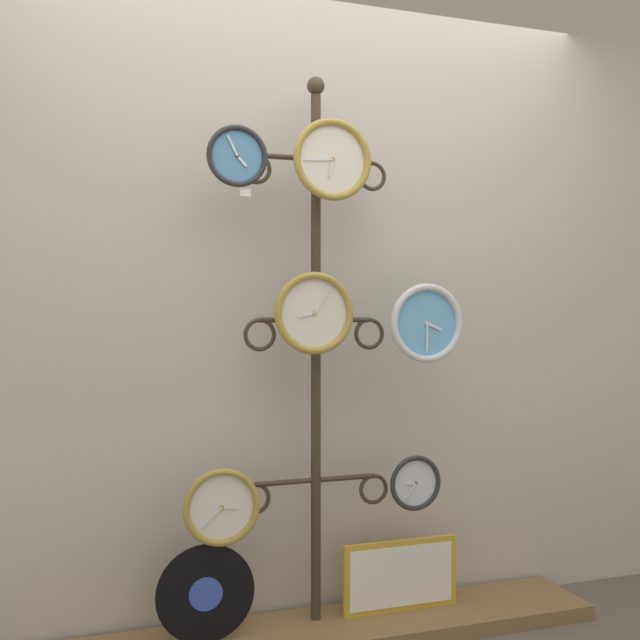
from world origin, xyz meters
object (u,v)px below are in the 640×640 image
at_px(clock_top_center, 332,160).
at_px(clock_bottom_left, 221,507).
at_px(clock_top_left, 237,156).
at_px(vinyl_record, 206,594).
at_px(clock_middle_right, 426,323).
at_px(display_stand, 316,453).
at_px(clock_middle_center, 314,313).
at_px(clock_bottom_right, 415,483).
at_px(picture_frame, 401,576).

distance_m(clock_top_center, clock_bottom_left, 1.33).
height_order(clock_top_left, vinyl_record, clock_top_left).
bearing_deg(clock_middle_right, display_stand, 164.75).
distance_m(clock_middle_center, clock_middle_right, 0.45).
bearing_deg(clock_bottom_left, clock_bottom_right, -0.40).
xyz_separation_m(clock_top_left, clock_middle_center, (0.29, -0.00, -0.56)).
bearing_deg(clock_middle_center, clock_middle_right, -3.55).
bearing_deg(clock_middle_right, clock_middle_center, 176.45).
xyz_separation_m(clock_middle_center, clock_bottom_left, (-0.35, -0.01, -0.69)).
xyz_separation_m(clock_middle_center, clock_middle_right, (0.45, -0.03, -0.04)).
relative_size(clock_top_center, clock_bottom_left, 1.10).
relative_size(display_stand, picture_frame, 4.45).
bearing_deg(clock_middle_center, display_stand, 67.30).
bearing_deg(clock_bottom_left, clock_middle_center, 1.67).
distance_m(display_stand, clock_middle_center, 0.54).
height_order(display_stand, clock_middle_center, display_stand).
relative_size(clock_middle_right, clock_bottom_left, 1.10).
bearing_deg(display_stand, clock_middle_center, -112.70).
relative_size(clock_top_left, vinyl_record, 0.63).
height_order(clock_middle_right, clock_bottom_right, clock_middle_right).
height_order(clock_bottom_right, picture_frame, clock_bottom_right).
bearing_deg(picture_frame, clock_top_left, -175.79).
bearing_deg(clock_bottom_left, clock_top_center, 0.13).
bearing_deg(clock_top_left, clock_bottom_right, -1.28).
height_order(clock_top_left, clock_middle_right, clock_top_left).
relative_size(display_stand, vinyl_record, 6.03).
xyz_separation_m(clock_top_center, clock_middle_center, (-0.07, 0.01, -0.57)).
xyz_separation_m(vinyl_record, picture_frame, (0.78, 0.05, -0.04)).
height_order(clock_top_center, clock_bottom_left, clock_top_center).
bearing_deg(clock_top_left, clock_middle_right, -2.17).
xyz_separation_m(clock_middle_center, vinyl_record, (-0.40, 0.00, -1.00)).
bearing_deg(vinyl_record, picture_frame, 3.34).
relative_size(display_stand, clock_middle_right, 6.97).
relative_size(clock_middle_center, clock_bottom_right, 1.44).
relative_size(clock_top_center, clock_middle_right, 1.00).
distance_m(clock_top_left, clock_middle_right, 0.95).
bearing_deg(clock_middle_right, clock_top_center, 177.20).
bearing_deg(picture_frame, clock_middle_center, -172.55).
xyz_separation_m(clock_bottom_left, clock_bottom_right, (0.75, -0.01, 0.03)).
bearing_deg(clock_top_center, clock_bottom_left, -179.87).
height_order(clock_bottom_right, vinyl_record, clock_bottom_right).
distance_m(clock_middle_right, vinyl_record, 1.28).
xyz_separation_m(clock_top_center, clock_middle_right, (0.38, -0.02, -0.61)).
height_order(clock_top_center, vinyl_record, clock_top_center).
height_order(clock_middle_right, vinyl_record, clock_middle_right).
bearing_deg(vinyl_record, clock_bottom_left, -14.39).
distance_m(clock_top_left, clock_bottom_right, 1.40).
xyz_separation_m(clock_top_left, vinyl_record, (-0.11, 0.00, -1.56)).
xyz_separation_m(display_stand, clock_top_center, (0.03, -0.09, 1.10)).
bearing_deg(clock_bottom_right, picture_frame, 114.02).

